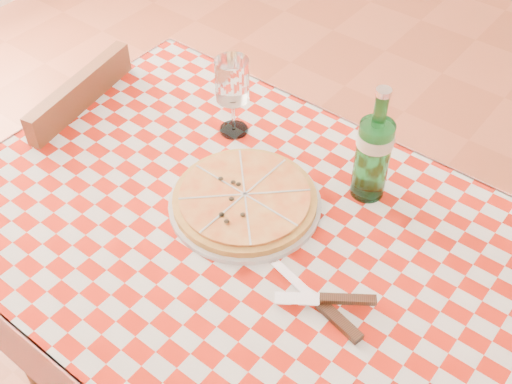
% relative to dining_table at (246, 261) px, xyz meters
% --- Properties ---
extents(dining_table, '(1.20, 0.80, 0.75)m').
position_rel_dining_table_xyz_m(dining_table, '(0.00, 0.00, 0.00)').
color(dining_table, brown).
rests_on(dining_table, ground).
extents(tablecloth, '(1.30, 0.90, 0.01)m').
position_rel_dining_table_xyz_m(tablecloth, '(0.00, 0.00, 0.09)').
color(tablecloth, '#AB180A').
rests_on(tablecloth, dining_table).
extents(chair_far, '(0.44, 0.44, 0.84)m').
position_rel_dining_table_xyz_m(chair_far, '(-0.70, 0.06, -0.18)').
color(chair_far, brown).
rests_on(chair_far, ground).
extents(pizza_plate, '(0.34, 0.34, 0.04)m').
position_rel_dining_table_xyz_m(pizza_plate, '(-0.05, 0.06, 0.12)').
color(pizza_plate, gold).
rests_on(pizza_plate, tablecloth).
extents(water_bottle, '(0.09, 0.09, 0.28)m').
position_rel_dining_table_xyz_m(water_bottle, '(0.14, 0.26, 0.24)').
color(water_bottle, '#1A6B2B').
rests_on(water_bottle, tablecloth).
extents(wine_glass, '(0.10, 0.10, 0.20)m').
position_rel_dining_table_xyz_m(wine_glass, '(-0.23, 0.24, 0.20)').
color(wine_glass, white).
rests_on(wine_glass, tablecloth).
extents(cutlery, '(0.32, 0.29, 0.03)m').
position_rel_dining_table_xyz_m(cutlery, '(0.23, -0.06, 0.11)').
color(cutlery, silver).
rests_on(cutlery, tablecloth).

